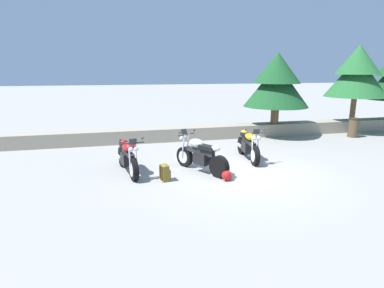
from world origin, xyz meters
TOP-DOWN VIEW (x-y plane):
  - ground_plane at (0.00, 0.00)m, footprint 120.00×120.00m
  - stone_wall at (0.00, 4.80)m, footprint 36.00×0.80m
  - motorcycle_red_near_left at (-3.26, 0.72)m, footprint 0.77×2.06m
  - motorcycle_silver_centre at (-1.17, 0.38)m, footprint 1.19×1.87m
  - motorcycle_yellow_far_right at (0.74, 1.25)m, footprint 0.67×2.06m
  - rider_backpack at (-2.33, -0.18)m, footprint 0.29×0.32m
  - rider_helmet at (-0.68, -0.57)m, footprint 0.28×0.28m
  - pine_tree_far_left at (3.51, 4.67)m, footprint 2.87×2.87m
  - pine_tree_mid_left at (7.60, 4.58)m, footprint 2.81×2.81m
  - trash_bin at (6.82, 3.51)m, footprint 0.46×0.46m

SIDE VIEW (x-z plane):
  - ground_plane at x=0.00m, z-range 0.00..0.00m
  - rider_helmet at x=-0.68m, z-range 0.00..0.28m
  - rider_backpack at x=-2.33m, z-range 0.01..0.48m
  - stone_wall at x=0.00m, z-range 0.00..0.55m
  - trash_bin at x=6.82m, z-range 0.00..0.86m
  - motorcycle_red_near_left at x=-3.26m, z-range -0.10..1.07m
  - motorcycle_silver_centre at x=-1.17m, z-range -0.10..1.07m
  - motorcycle_yellow_far_right at x=0.74m, z-range -0.10..1.07m
  - pine_tree_far_left at x=3.51m, z-range 0.89..4.07m
  - pine_tree_mid_left at x=7.60m, z-range 1.08..4.63m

